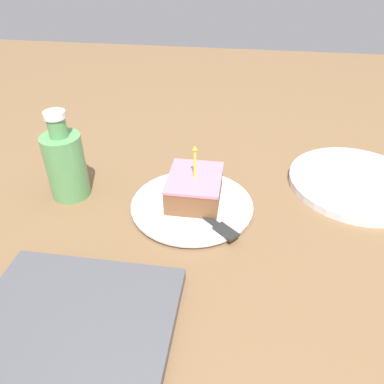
{
  "coord_description": "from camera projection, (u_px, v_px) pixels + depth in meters",
  "views": [
    {
      "loc": [
        -0.06,
        0.55,
        0.45
      ],
      "look_at": [
        0.02,
        -0.02,
        0.04
      ],
      "focal_mm": 35.0,
      "sensor_mm": 36.0,
      "label": 1
    }
  ],
  "objects": [
    {
      "name": "fork",
      "position": [
        208.0,
        219.0,
        0.68
      ],
      "size": [
        0.13,
        0.12,
        0.0
      ],
      "color": "#262626",
      "rests_on": "plate"
    },
    {
      "name": "bottle",
      "position": [
        66.0,
        163.0,
        0.73
      ],
      "size": [
        0.08,
        0.08,
        0.18
      ],
      "color": "#599959",
      "rests_on": "ground_plane"
    },
    {
      "name": "side_plate",
      "position": [
        356.0,
        182.0,
        0.79
      ],
      "size": [
        0.28,
        0.28,
        0.02
      ],
      "color": "silver",
      "rests_on": "ground_plane"
    },
    {
      "name": "marble_board",
      "position": [
        73.0,
        325.0,
        0.51
      ],
      "size": [
        0.27,
        0.23,
        0.02
      ],
      "color": "#4C4C51",
      "rests_on": "ground_plane"
    },
    {
      "name": "plate",
      "position": [
        192.0,
        205.0,
        0.73
      ],
      "size": [
        0.24,
        0.24,
        0.01
      ],
      "color": "silver",
      "rests_on": "ground_plane"
    },
    {
      "name": "cake_slice",
      "position": [
        195.0,
        188.0,
        0.72
      ],
      "size": [
        0.1,
        0.12,
        0.12
      ],
      "color": "brown",
      "rests_on": "plate"
    },
    {
      "name": "ground_plane",
      "position": [
        202.0,
        223.0,
        0.73
      ],
      "size": [
        2.4,
        2.4,
        0.04
      ],
      "color": "brown",
      "rests_on": "ground"
    }
  ]
}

